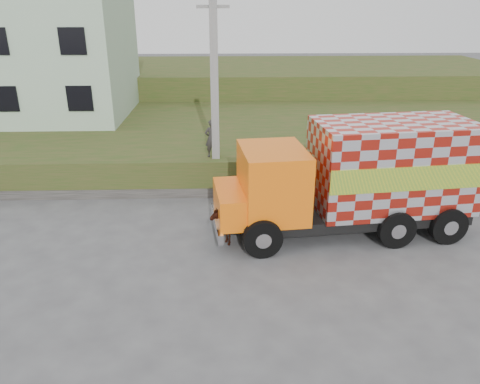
{
  "coord_description": "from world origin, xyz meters",
  "views": [
    {
      "loc": [
        -0.62,
        -13.47,
        7.39
      ],
      "look_at": [
        -0.13,
        1.39,
        1.3
      ],
      "focal_mm": 35.0,
      "sensor_mm": 36.0,
      "label": 1
    }
  ],
  "objects_px": {
    "utility_pole": "(215,94)",
    "pedestrian": "(211,138)",
    "cow": "(229,220)",
    "cargo_truck": "(358,177)"
  },
  "relations": [
    {
      "from": "pedestrian",
      "to": "cow",
      "type": "bearing_deg",
      "value": 74.01
    },
    {
      "from": "cargo_truck",
      "to": "cow",
      "type": "bearing_deg",
      "value": 179.09
    },
    {
      "from": "cargo_truck",
      "to": "cow",
      "type": "xyz_separation_m",
      "value": [
        -4.29,
        -0.41,
        -1.29
      ]
    },
    {
      "from": "utility_pole",
      "to": "cargo_truck",
      "type": "distance_m",
      "value": 6.37
    },
    {
      "from": "cargo_truck",
      "to": "utility_pole",
      "type": "bearing_deg",
      "value": 136.12
    },
    {
      "from": "cow",
      "to": "pedestrian",
      "type": "xyz_separation_m",
      "value": [
        -0.66,
        4.27,
        1.6
      ]
    },
    {
      "from": "pedestrian",
      "to": "cargo_truck",
      "type": "bearing_deg",
      "value": 117.32
    },
    {
      "from": "utility_pole",
      "to": "pedestrian",
      "type": "relative_size",
      "value": 5.23
    },
    {
      "from": "utility_pole",
      "to": "cow",
      "type": "bearing_deg",
      "value": -83.28
    },
    {
      "from": "pedestrian",
      "to": "utility_pole",
      "type": "bearing_deg",
      "value": 106.59
    }
  ]
}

